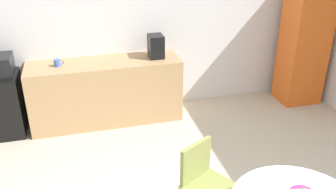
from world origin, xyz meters
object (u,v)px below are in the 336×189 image
object	(u,v)px
mini_fridge	(1,105)
mug_white	(153,54)
locker_cabinet	(303,47)
mug_green	(57,63)
coffee_maker	(156,46)
chair_olive	(203,175)

from	to	relation	value
mini_fridge	mug_white	size ratio (longest dim) A/B	6.56
locker_cabinet	mug_green	size ratio (longest dim) A/B	13.63
mini_fridge	locker_cabinet	size ratio (longest dim) A/B	0.48
locker_cabinet	coffee_maker	size ratio (longest dim) A/B	5.50
mug_white	mini_fridge	bearing A→B (deg)	179.83
mini_fridge	chair_olive	xyz separation A→B (m)	(2.05, -2.21, 0.10)
coffee_maker	mug_white	bearing A→B (deg)	-171.25
chair_olive	locker_cabinet	bearing A→B (deg)	41.70
coffee_maker	mug_green	bearing A→B (deg)	-179.68
mug_green	coffee_maker	xyz separation A→B (m)	(1.34, 0.01, 0.11)
mini_fridge	coffee_maker	size ratio (longest dim) A/B	2.64
mini_fridge	locker_cabinet	xyz separation A→B (m)	(4.42, -0.10, 0.46)
mini_fridge	mug_green	bearing A→B (deg)	-0.55
locker_cabinet	mug_white	world-z (taller)	locker_cabinet
chair_olive	coffee_maker	size ratio (longest dim) A/B	2.59
chair_olive	mug_white	bearing A→B (deg)	89.17
locker_cabinet	chair_olive	distance (m)	3.19
mug_green	mug_white	bearing A→B (deg)	0.05
locker_cabinet	coffee_maker	xyz separation A→B (m)	(-2.29, 0.10, 0.18)
locker_cabinet	chair_olive	size ratio (longest dim) A/B	2.12
mini_fridge	chair_olive	bearing A→B (deg)	-47.05
mug_green	coffee_maker	bearing A→B (deg)	0.32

